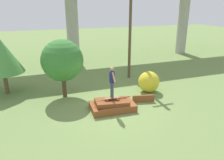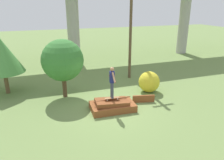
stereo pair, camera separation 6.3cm
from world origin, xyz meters
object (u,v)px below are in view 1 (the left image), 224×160
(skater, at_px, (112,80))
(bush_yellow_flowering, at_px, (149,82))
(utility_pole, at_px, (130,23))
(tree_behind_left, at_px, (62,61))
(tree_behind_right, at_px, (1,55))
(skateboard, at_px, (112,98))

(skater, xyz_separation_m, bush_yellow_flowering, (3.05, 1.65, -1.00))
(skater, bearing_deg, utility_pole, 56.77)
(tree_behind_left, distance_m, tree_behind_right, 3.74)
(tree_behind_right, bearing_deg, tree_behind_left, -28.05)
(tree_behind_left, height_order, bush_yellow_flowering, tree_behind_left)
(skateboard, xyz_separation_m, tree_behind_right, (-5.34, 4.40, 1.70))
(tree_behind_left, bearing_deg, skater, -52.26)
(bush_yellow_flowering, bearing_deg, tree_behind_right, 161.84)
(utility_pole, bearing_deg, skateboard, -123.23)
(tree_behind_right, relative_size, bush_yellow_flowering, 2.64)
(utility_pole, xyz_separation_m, tree_behind_right, (-8.38, -0.23, -1.57))
(skateboard, distance_m, bush_yellow_flowering, 3.47)
(skater, relative_size, utility_pole, 0.21)
(skater, bearing_deg, tree_behind_right, 140.51)
(tree_behind_left, bearing_deg, utility_pole, 21.35)
(tree_behind_left, relative_size, bush_yellow_flowering, 2.61)
(utility_pole, distance_m, tree_behind_right, 8.53)
(tree_behind_left, bearing_deg, skateboard, -52.26)
(skateboard, distance_m, tree_behind_left, 3.68)
(skater, distance_m, tree_behind_right, 6.96)
(utility_pole, bearing_deg, tree_behind_right, -178.41)
(utility_pole, height_order, tree_behind_left, utility_pole)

